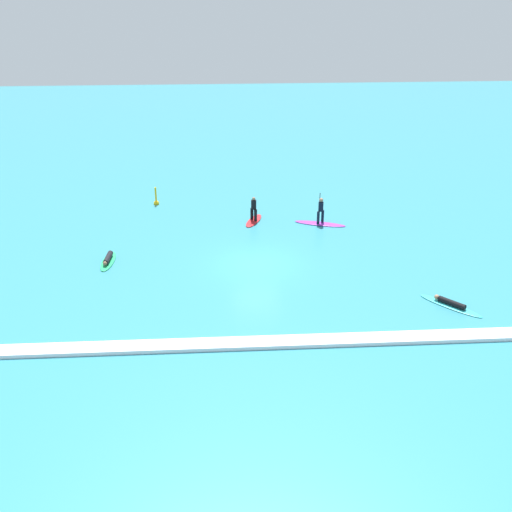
# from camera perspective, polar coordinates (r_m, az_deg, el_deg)

# --- Properties ---
(ground_plane) EXTENTS (120.00, 120.00, 0.00)m
(ground_plane) POSITION_cam_1_polar(r_m,az_deg,el_deg) (35.17, 0.00, -0.74)
(ground_plane) COLOR teal
(ground_plane) RESTS_ON ground
(surfer_on_red_board) EXTENTS (1.54, 2.49, 1.67)m
(surfer_on_red_board) POSITION_cam_1_polar(r_m,az_deg,el_deg) (41.01, -0.21, 3.74)
(surfer_on_red_board) COLOR red
(surfer_on_red_board) RESTS_ON ground_plane
(surfer_on_teal_board) EXTENTS (2.65, 2.83, 0.36)m
(surfer_on_teal_board) POSITION_cam_1_polar(r_m,az_deg,el_deg) (32.27, 17.18, -4.18)
(surfer_on_teal_board) COLOR #33C6CC
(surfer_on_teal_board) RESTS_ON ground_plane
(surfer_on_purple_board) EXTENTS (3.35, 1.75, 2.00)m
(surfer_on_purple_board) POSITION_cam_1_polar(r_m,az_deg,el_deg) (40.75, 5.84, 3.44)
(surfer_on_purple_board) COLOR purple
(surfer_on_purple_board) RESTS_ON ground_plane
(surfer_on_green_board) EXTENTS (0.85, 2.63, 0.39)m
(surfer_on_green_board) POSITION_cam_1_polar(r_m,az_deg,el_deg) (36.32, -13.25, -0.34)
(surfer_on_green_board) COLOR #23B266
(surfer_on_green_board) RESTS_ON ground_plane
(marker_buoy) EXTENTS (0.38, 0.38, 1.35)m
(marker_buoy) POSITION_cam_1_polar(r_m,az_deg,el_deg) (44.64, -9.02, 4.91)
(marker_buoy) COLOR yellow
(marker_buoy) RESTS_ON ground_plane
(wave_crest) EXTENTS (23.48, 0.90, 0.18)m
(wave_crest) POSITION_cam_1_polar(r_m,az_deg,el_deg) (27.92, 1.08, -7.84)
(wave_crest) COLOR white
(wave_crest) RESTS_ON ground_plane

